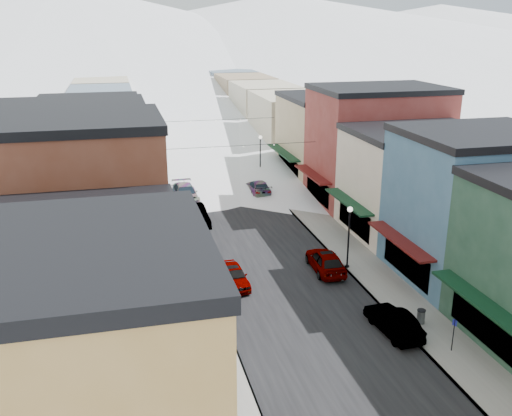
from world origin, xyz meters
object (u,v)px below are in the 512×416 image
car_green_sedan (393,321)px  trash_can (421,316)px  car_silver_sedan (233,276)px  car_dark_hatch (195,215)px  streetlamp_near (349,229)px

car_green_sedan → trash_can: bearing=-173.5°
car_silver_sedan → car_dark_hatch: car_dark_hatch is taller
car_green_sedan → streetlamp_near: size_ratio=0.96×
car_green_sedan → car_silver_sedan: bearing=-51.8°
car_green_sedan → trash_can: size_ratio=5.13×
car_dark_hatch → car_green_sedan: (8.60, -21.44, -0.12)m
car_silver_sedan → streetlamp_near: (8.70, 0.67, 2.37)m
car_silver_sedan → car_green_sedan: size_ratio=0.95×
car_silver_sedan → car_green_sedan: (7.80, -8.44, 0.01)m
car_silver_sedan → car_dark_hatch: 13.03m
car_dark_hatch → car_green_sedan: car_dark_hatch is taller
car_silver_sedan → car_dark_hatch: size_ratio=0.82×
car_dark_hatch → trash_can: bearing=-68.2°
car_dark_hatch → trash_can: (10.62, -21.04, -0.26)m
car_silver_sedan → car_green_sedan: bearing=-49.9°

